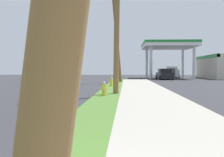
{
  "coord_description": "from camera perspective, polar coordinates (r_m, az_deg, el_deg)",
  "views": [
    {
      "loc": [
        1.72,
        -3.04,
        1.53
      ],
      "look_at": [
        0.94,
        14.86,
        0.99
      ],
      "focal_mm": 51.09,
      "sensor_mm": 36.0,
      "label": 1
    }
  ],
  "objects": [
    {
      "name": "fire_hydrant_fourth",
      "position": [
        36.96,
        0.66,
        0.05
      ],
      "size": [
        0.42,
        0.38,
        0.74
      ],
      "color": "yellow",
      "rests_on": "grass_verge"
    },
    {
      "name": "fire_hydrant_third",
      "position": [
        26.39,
        -0.14,
        -0.62
      ],
      "size": [
        0.42,
        0.37,
        0.74
      ],
      "color": "yellow",
      "rests_on": "grass_verge"
    },
    {
      "name": "utility_pole_midground",
      "position": [
        19.12,
        0.9,
        11.83
      ],
      "size": [
        0.45,
        1.88,
        9.36
      ],
      "color": "olive",
      "rests_on": "grass_verge"
    },
    {
      "name": "gas_station_canopy",
      "position": [
        54.75,
        17.73,
        2.72
      ],
      "size": [
        16.83,
        13.42,
        5.85
      ],
      "color": "silver",
      "rests_on": "ground"
    },
    {
      "name": "fire_hydrant_second",
      "position": [
        16.86,
        -1.45,
        -1.95
      ],
      "size": [
        0.42,
        0.38,
        0.74
      ],
      "color": "yellow",
      "rests_on": "grass_verge"
    },
    {
      "name": "utility_pole_background",
      "position": [
        35.42,
        0.8,
        8.06
      ],
      "size": [
        1.75,
        1.31,
        10.46
      ],
      "color": "brown",
      "rests_on": "grass_verge"
    },
    {
      "name": "truck_white_at_forecourt",
      "position": [
        57.36,
        10.71,
        1.08
      ],
      "size": [
        2.4,
        5.5,
        1.97
      ],
      "color": "white",
      "rests_on": "ground"
    },
    {
      "name": "car_black_by_near_pump",
      "position": [
        46.12,
        9.37,
        0.7
      ],
      "size": [
        2.18,
        4.6,
        1.57
      ],
      "color": "black",
      "rests_on": "ground"
    },
    {
      "name": "fire_hydrant_nearest",
      "position": [
        5.94,
        -10.57,
        -8.79
      ],
      "size": [
        0.42,
        0.38,
        0.74
      ],
      "color": "yellow",
      "rests_on": "grass_verge"
    }
  ]
}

